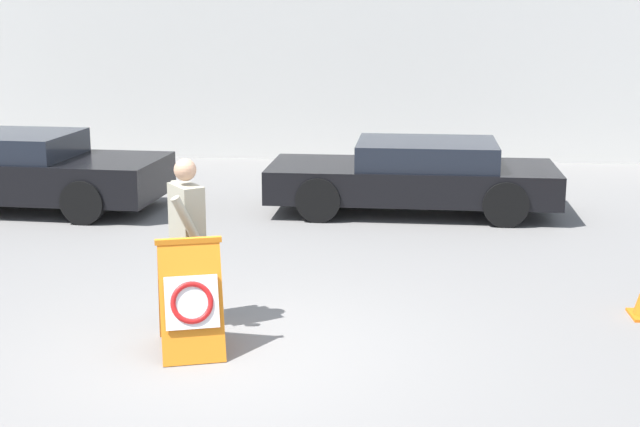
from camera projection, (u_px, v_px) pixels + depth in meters
name	position (u px, v px, depth m)	size (l,w,h in m)	color
ground_plane	(231.00, 352.00, 8.39)	(90.00, 90.00, 0.00)	gray
perimeter_wall	(324.00, 79.00, 18.84)	(36.00, 0.30, 3.84)	silver
barricade_sign	(190.00, 296.00, 8.31)	(0.79, 0.95, 1.10)	orange
security_guard	(187.00, 234.00, 8.90)	(0.46, 0.67, 1.72)	black
parked_car_front_coupe	(17.00, 170.00, 14.27)	(4.73, 2.16, 1.23)	black
parked_car_rear_sedan	(415.00, 175.00, 14.05)	(4.54, 1.99, 1.14)	black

